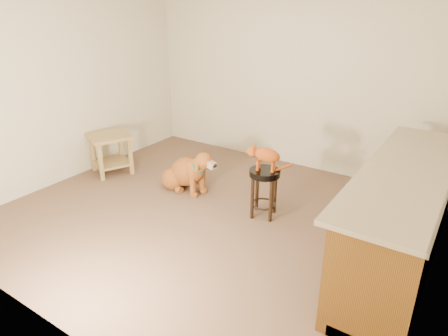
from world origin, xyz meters
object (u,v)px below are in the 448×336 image
Objects in this scene: wood_stool at (409,187)px; padded_stool at (264,184)px; tabby_kitten at (264,155)px; side_table at (110,148)px; golden_retriever at (187,173)px.

padded_stool is at bearing -149.13° from wood_stool.
side_table is at bearing 167.55° from tabby_kitten.
tabby_kitten is (1.13, -0.05, 0.49)m from golden_retriever.
wood_stool reaches higher than golden_retriever.
padded_stool is 1.15m from golden_retriever.
wood_stool is at bearing 27.48° from golden_retriever.
golden_retriever is at bearing 162.61° from tabby_kitten.
padded_stool is 0.57× the size of golden_retriever.
side_table is (-3.75, -0.91, -0.03)m from wood_stool.
padded_stool reaches higher than side_table.
golden_retriever is (1.25, 0.15, -0.13)m from side_table.
side_table is 2.41m from tabby_kitten.
wood_stool is 2.62m from golden_retriever.
padded_stool is 1.58m from wood_stool.
wood_stool is 1.64× the size of tabby_kitten.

